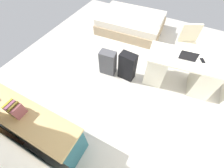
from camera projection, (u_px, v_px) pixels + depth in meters
ground_plane at (132, 73)px, 3.63m from camera, size 6.03×6.03×0.00m
wall_back at (24, 166)px, 1.16m from camera, size 4.05×0.10×2.82m
desk at (180, 71)px, 3.14m from camera, size 1.51×0.84×0.76m
office_chair at (186, 47)px, 3.58m from camera, size 0.61×0.61×0.94m
credenza at (34, 125)px, 2.43m from camera, size 1.80×0.48×0.75m
bed at (131, 23)px, 4.56m from camera, size 1.99×1.52×0.58m
suitcase_black at (127, 67)px, 3.30m from camera, size 0.37×0.24×0.67m
suitcase_spare_grey at (108, 63)px, 3.42m from camera, size 0.38×0.25×0.60m
laptop at (187, 57)px, 2.80m from camera, size 0.34×0.26×0.21m
computer_mouse at (173, 53)px, 2.91m from camera, size 0.07×0.11×0.03m
cell_phone_near_laptop at (203, 60)px, 2.80m from camera, size 0.12×0.15×0.01m
book_row at (15, 109)px, 2.07m from camera, size 0.20×0.17×0.24m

